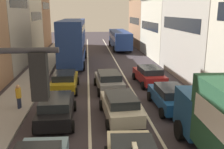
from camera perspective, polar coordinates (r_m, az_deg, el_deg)
sidewalk_left at (r=26.70m, az=-16.19°, el=0.66°), size 2.60×64.00×0.14m
lane_stripe_left at (r=26.25m, az=-5.40°, el=0.79°), size 0.16×60.00×0.01m
lane_stripe_right at (r=26.47m, az=1.98°, el=0.96°), size 0.16×60.00×0.01m
building_row_right at (r=28.49m, az=18.82°, el=10.64°), size 7.20×43.90×11.23m
sedan_centre_lane_second at (r=14.52m, az=1.94°, el=-7.05°), size 2.28×4.41×1.49m
wagon_left_lane_second at (r=14.50m, az=-12.41°, el=-7.42°), size 2.09×4.31×1.49m
hatchback_centre_lane_third at (r=19.61m, az=-0.70°, el=-1.37°), size 2.27×4.40×1.49m
sedan_left_lane_third at (r=19.92m, az=-10.60°, el=-1.37°), size 2.11×4.32×1.49m
sedan_right_lane_behind_truck at (r=16.40m, az=12.94°, el=-4.89°), size 2.09×4.31×1.49m
wagon_right_lane_far at (r=21.59m, az=8.36°, el=-0.07°), size 2.28×4.40×1.49m
bus_mid_queue_primary at (r=29.19m, az=-8.81°, el=7.67°), size 2.97×10.55×5.06m
bus_far_queue_secondary at (r=41.00m, az=1.75°, el=8.15°), size 2.81×10.50×2.90m
pedestrian_near_kerb at (r=16.72m, az=-20.29°, el=-4.51°), size 0.34×0.53×1.66m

